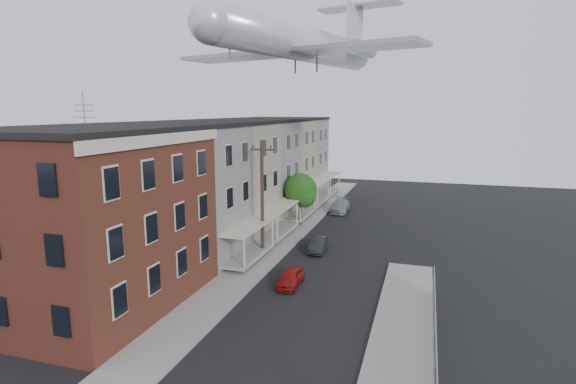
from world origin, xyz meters
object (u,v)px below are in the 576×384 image
car_mid (318,244)px  utility_pole (262,197)px  street_tree (301,191)px  car_far (340,206)px  airplane (304,43)px  car_near (291,277)px

car_mid → utility_pole: bearing=-152.2°
utility_pole → street_tree: size_ratio=1.73×
street_tree → car_far: bearing=71.3°
airplane → utility_pole: bearing=-99.9°
car_near → utility_pole: bearing=126.8°
car_near → airplane: (-2.55, 12.21, 16.27)m
car_near → street_tree: bearing=102.9°
utility_pole → car_far: (2.77, 17.13, -4.00)m
car_near → car_mid: size_ratio=0.94×
utility_pole → street_tree: utility_pole is taller
street_tree → car_far: (2.45, 7.21, -2.78)m
airplane → car_near: bearing=-78.2°
street_tree → car_near: street_tree is taller
street_tree → utility_pole: bearing=-91.9°
utility_pole → car_mid: utility_pole is taller
utility_pole → car_near: 7.54m
airplane → car_far: bearing=81.3°
utility_pole → car_mid: size_ratio=2.63×
car_near → airplane: size_ratio=0.13×
car_far → car_near: bearing=-89.7°
car_near → car_mid: 7.54m
utility_pole → airplane: 14.16m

